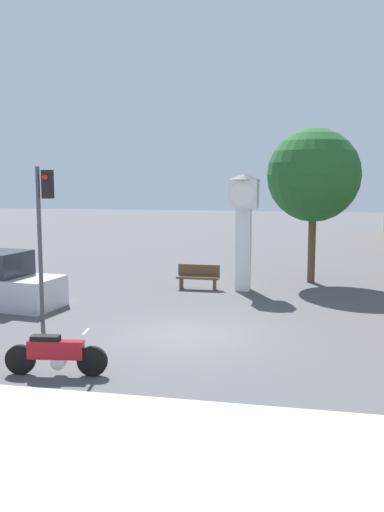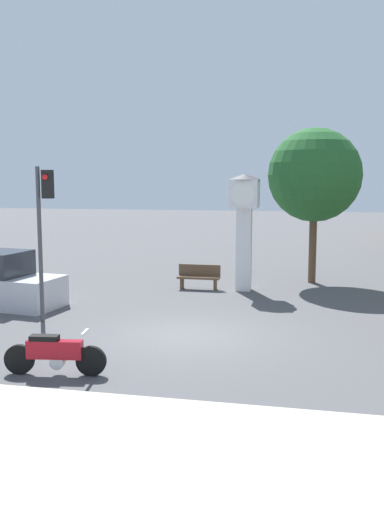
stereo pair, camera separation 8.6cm
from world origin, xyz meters
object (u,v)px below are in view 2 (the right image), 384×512
Objects in this scene: street_tree at (315,175)px; bench at (199,276)px; motorcycle at (55,354)px; clock_tower at (244,213)px; traffic_light at (44,216)px.

street_tree is 3.83× the size of bench.
motorcycle is 1.37× the size of bench.
motorcycle is 13.91m from street_tree.
traffic_light is at bearing -130.34° from clock_tower.
bench is at bearing 60.00° from traffic_light.
bench is at bearing -176.00° from clock_tower.
clock_tower is 2.92m from bench.
bench is (-4.17, -2.31, -3.78)m from street_tree.
clock_tower is at bearing 49.66° from traffic_light.
clock_tower is (2.79, 10.10, 2.41)m from motorcycle.
traffic_light reaches higher than clock_tower.
traffic_light is (-2.24, 4.18, 2.60)m from motorcycle.
traffic_light is 11.13m from street_tree.
clock_tower is 7.78m from traffic_light.
bench is (3.35, 5.81, -2.58)m from traffic_light.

